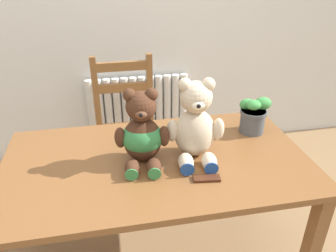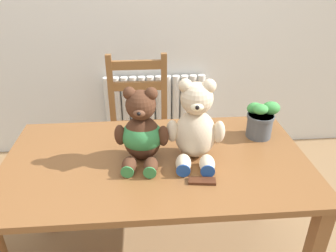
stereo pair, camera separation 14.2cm
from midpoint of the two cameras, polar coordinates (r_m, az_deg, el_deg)
radiator at (r=2.76m, az=-0.75°, el=1.39°), size 0.83×0.10×0.67m
dining_table at (r=1.55m, az=0.66°, el=-8.76°), size 1.37×0.77×0.71m
wooden_chair_behind at (r=2.27m, az=-3.27°, el=-0.43°), size 0.41×0.40×0.95m
teddy_bear_left at (r=1.42m, az=-1.75°, el=-1.19°), size 0.24×0.26×0.34m
teddy_bear_right at (r=1.43m, az=7.69°, el=-0.10°), size 0.26×0.27×0.37m
potted_plant at (r=1.71m, az=18.17°, el=1.00°), size 0.16×0.14×0.18m
chocolate_bar at (r=1.36m, az=8.98°, el=-9.53°), size 0.12×0.06×0.01m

